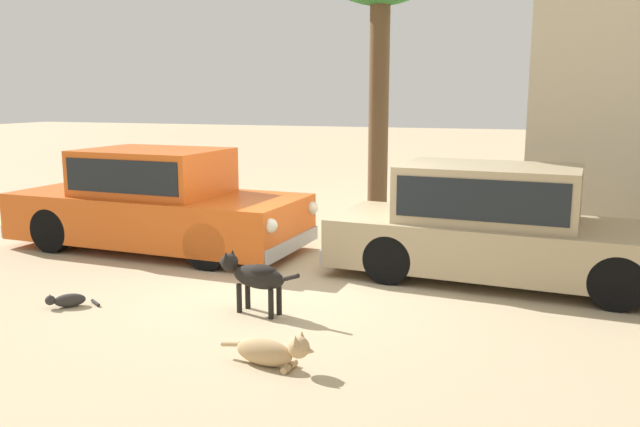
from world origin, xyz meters
The scene contains 6 objects.
ground_plane centered at (0.00, 0.00, 0.00)m, with size 80.00×80.00×0.00m, color tan.
parked_sedan_nearest centered at (-2.76, 1.15, 0.76)m, with size 4.77×2.00×1.55m.
parked_sedan_second centered at (2.36, 1.11, 0.74)m, with size 4.65×1.98×1.49m.
stray_dog_spotted centered at (-0.04, -1.13, 0.43)m, with size 1.07×0.34×0.66m.
stray_dog_tan centered at (0.72, -2.39, 0.15)m, with size 0.95×0.28×0.36m.
stray_cat centered at (-2.13, -1.65, 0.08)m, with size 0.54×0.42×0.16m.
Camera 1 is at (2.87, -7.29, 2.36)m, focal length 36.06 mm.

